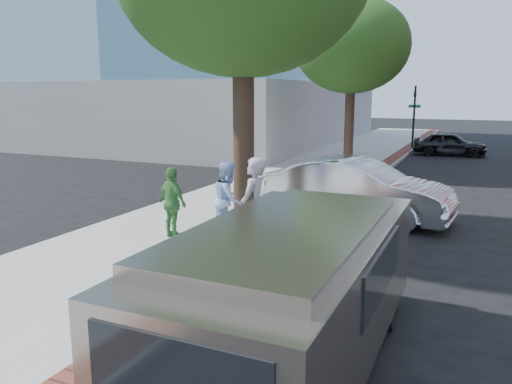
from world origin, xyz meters
The scene contains 14 objects.
ground centered at (0.00, 0.00, 0.00)m, with size 120.00×120.00×0.00m, color black.
sidewalk centered at (-1.50, 8.00, 0.07)m, with size 5.00×60.00×0.15m, color #9E9991.
brick_strip centered at (0.70, 8.00, 0.15)m, with size 0.60×60.00×0.01m, color brown.
curb centered at (1.05, 8.00, 0.07)m, with size 0.10×60.00×0.15m, color gray.
office_base centered at (-13.00, 22.00, 2.00)m, with size 18.20×22.20×4.00m, color gray.
signal_near centered at (0.90, 22.00, 2.25)m, with size 0.70×0.15×3.80m.
tree_far centered at (-0.50, 12.00, 5.30)m, with size 4.80×4.80×7.14m.
parking_meter centered at (0.75, -0.45, 1.21)m, with size 0.12×0.32×1.47m.
person_gray centered at (0.75, -0.45, 1.16)m, with size 0.74×0.49×2.03m, color #9B9BA0.
person_officer centered at (-0.41, 0.69, 1.02)m, with size 0.85×0.66×1.74m, color #9ABBEE.
person_green centered at (-1.52, 0.10, 0.96)m, with size 0.95×0.40×1.62m, color #448E40.
sedan_silver centered at (1.76, 4.06, 0.83)m, with size 1.75×5.02×1.66m, color silver.
bg_car centered at (3.10, 20.05, 0.65)m, with size 1.54×3.82×1.30m, color black.
van centered at (2.81, -3.59, 1.07)m, with size 2.07×5.30×1.94m.
Camera 1 is at (4.75, -9.12, 3.41)m, focal length 35.00 mm.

